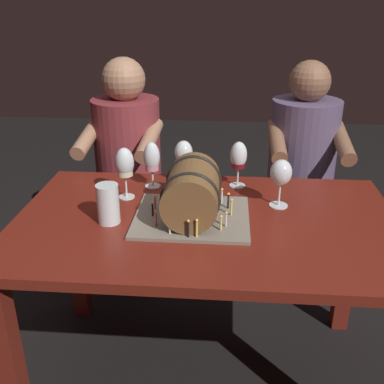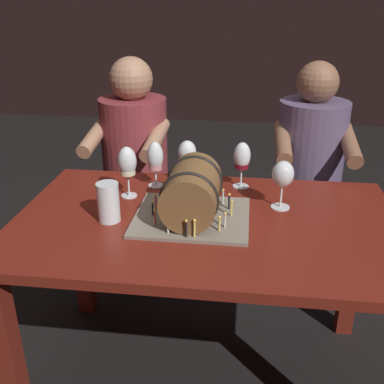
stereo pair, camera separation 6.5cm
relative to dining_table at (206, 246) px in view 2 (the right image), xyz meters
name	(u,v)px [view 2 (the right image)]	position (x,y,z in m)	size (l,w,h in m)	color
ground_plane	(204,373)	(0.00, 0.00, -0.61)	(8.00, 8.00, 0.00)	black
dining_table	(206,246)	(0.00, 0.00, 0.00)	(1.36, 0.82, 0.72)	maroon
barrel_cake	(192,194)	(-0.05, 0.00, 0.20)	(0.40, 0.35, 0.21)	gray
wine_glass_white	(127,164)	(-0.32, 0.16, 0.25)	(0.07, 0.07, 0.20)	white
wine_glass_empty	(283,175)	(0.26, 0.13, 0.24)	(0.08, 0.08, 0.18)	white
wine_glass_rose	(155,158)	(-0.23, 0.27, 0.23)	(0.07, 0.07, 0.19)	white
wine_glass_red	(242,158)	(0.11, 0.31, 0.23)	(0.07, 0.07, 0.19)	white
wine_glass_amber	(187,154)	(-0.11, 0.33, 0.23)	(0.07, 0.07, 0.18)	white
beer_pint	(109,204)	(-0.33, -0.05, 0.17)	(0.08, 0.08, 0.14)	white
person_seated_left	(136,182)	(-0.43, 0.71, -0.07)	(0.39, 0.48, 1.18)	#4C1B1E
person_seated_right	(306,192)	(0.43, 0.71, -0.08)	(0.37, 0.46, 1.17)	#372D40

